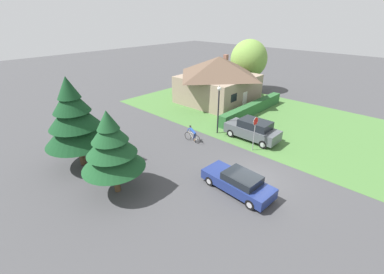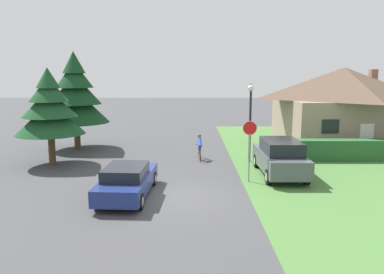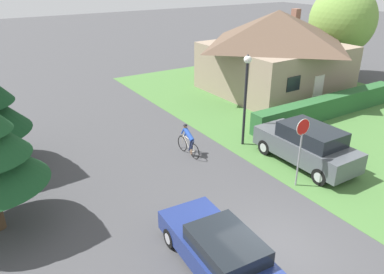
# 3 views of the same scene
# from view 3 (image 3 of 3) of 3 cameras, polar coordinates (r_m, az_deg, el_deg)

# --- Properties ---
(ground_plane) EXTENTS (140.00, 140.00, 0.00)m
(ground_plane) POSITION_cam_3_polar(r_m,az_deg,el_deg) (12.76, 11.67, -16.41)
(ground_plane) COLOR #424244
(grass_verge_right) EXTENTS (16.00, 36.00, 0.01)m
(grass_verge_right) POSITION_cam_3_polar(r_m,az_deg,el_deg) (22.82, 25.71, 0.69)
(grass_verge_right) COLOR #477538
(grass_verge_right) RESTS_ON ground
(cottage_house) EXTENTS (9.44, 8.82, 5.65)m
(cottage_house) POSITION_cam_3_polar(r_m,az_deg,el_deg) (27.79, 12.65, 12.79)
(cottage_house) COLOR gray
(cottage_house) RESTS_ON ground
(hedge_row) EXTENTS (11.47, 0.90, 1.26)m
(hedge_row) POSITION_cam_3_polar(r_m,az_deg,el_deg) (24.00, 20.05, 4.37)
(hedge_row) COLOR #285B2D
(hedge_row) RESTS_ON ground
(sedan_left_lane) EXTENTS (2.10, 4.83, 1.38)m
(sedan_left_lane) POSITION_cam_3_polar(r_m,az_deg,el_deg) (11.43, 4.44, -17.05)
(sedan_left_lane) COLOR navy
(sedan_left_lane) RESTS_ON ground
(cyclist) EXTENTS (0.44, 1.82, 1.51)m
(cyclist) POSITION_cam_3_polar(r_m,az_deg,el_deg) (17.82, -0.55, -0.59)
(cyclist) COLOR black
(cyclist) RESTS_ON ground
(parked_suv_right) EXTENTS (2.03, 4.88, 1.88)m
(parked_suv_right) POSITION_cam_3_polar(r_m,az_deg,el_deg) (17.65, 17.08, -1.16)
(parked_suv_right) COLOR #4C5156
(parked_suv_right) RESTS_ON ground
(stop_sign) EXTENTS (0.68, 0.07, 2.96)m
(stop_sign) POSITION_cam_3_polar(r_m,az_deg,el_deg) (15.30, 16.33, -0.44)
(stop_sign) COLOR gray
(stop_sign) RESTS_ON ground
(street_lamp) EXTENTS (0.37, 0.37, 4.62)m
(street_lamp) POSITION_cam_3_polar(r_m,az_deg,el_deg) (18.23, 8.25, 7.82)
(street_lamp) COLOR black
(street_lamp) RESTS_ON ground
(deciduous_tree_right) EXTENTS (5.11, 5.11, 7.20)m
(deciduous_tree_right) POSITION_cam_3_polar(r_m,az_deg,el_deg) (32.81, 21.95, 16.18)
(deciduous_tree_right) COLOR #4C3823
(deciduous_tree_right) RESTS_ON ground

